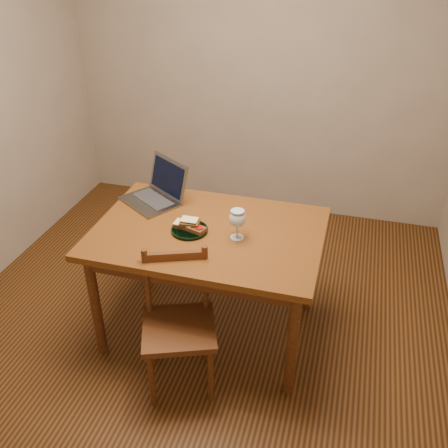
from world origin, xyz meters
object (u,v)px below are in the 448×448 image
(table, at_px, (208,242))
(plate, at_px, (190,230))
(chair, at_px, (178,319))
(milk_glass, at_px, (237,224))
(laptop, at_px, (158,190))

(table, distance_m, plate, 0.14)
(table, distance_m, chair, 0.49)
(table, height_order, milk_glass, milk_glass)
(plate, height_order, laptop, laptop)
(chair, relative_size, milk_glass, 2.77)
(chair, bearing_deg, table, 64.23)
(milk_glass, xyz_separation_m, laptop, (-0.59, 0.30, -0.02))
(table, height_order, chair, chair)
(plate, relative_size, laptop, 0.46)
(laptop, bearing_deg, table, 0.14)
(plate, xyz_separation_m, milk_glass, (0.28, 0.01, 0.08))
(table, distance_m, milk_glass, 0.25)
(milk_glass, relative_size, laptop, 0.39)
(chair, bearing_deg, plate, 77.49)
(chair, bearing_deg, milk_glass, 40.66)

